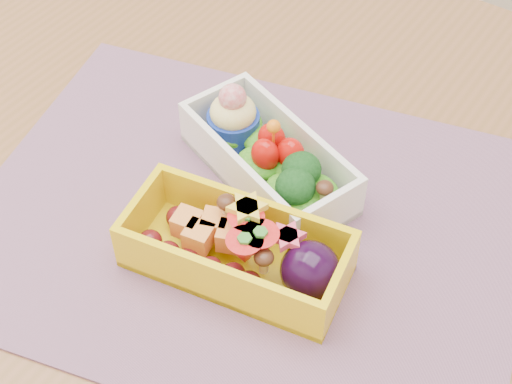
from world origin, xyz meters
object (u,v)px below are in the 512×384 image
Objects in this scene: table at (231,242)px; placemat at (246,221)px; bento_white at (268,157)px; bento_yellow at (241,249)px.

placemat is (0.04, -0.04, 0.10)m from table.
placemat is at bearing -56.10° from bento_white.
placemat is at bearing 110.54° from bento_yellow.
placemat is 2.46× the size of bento_yellow.
bento_yellow reaches higher than placemat.
bento_white is (0.03, 0.02, 0.13)m from table.
bento_yellow is at bearing -59.30° from placemat.
table is at bearing -126.51° from bento_white.
bento_white is at bearing 102.14° from bento_yellow.
table is at bearing 121.23° from bento_yellow.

